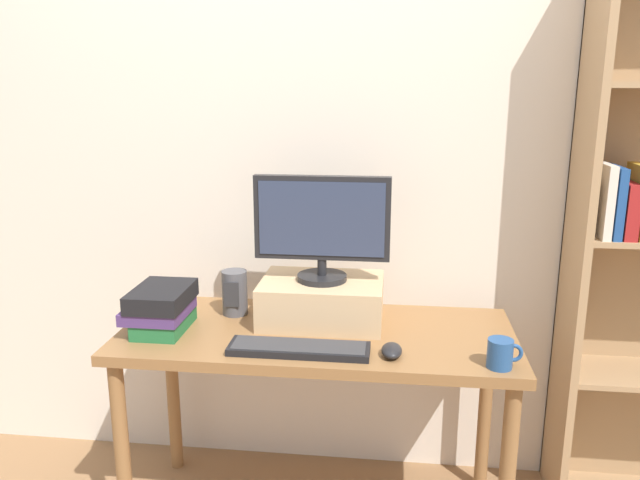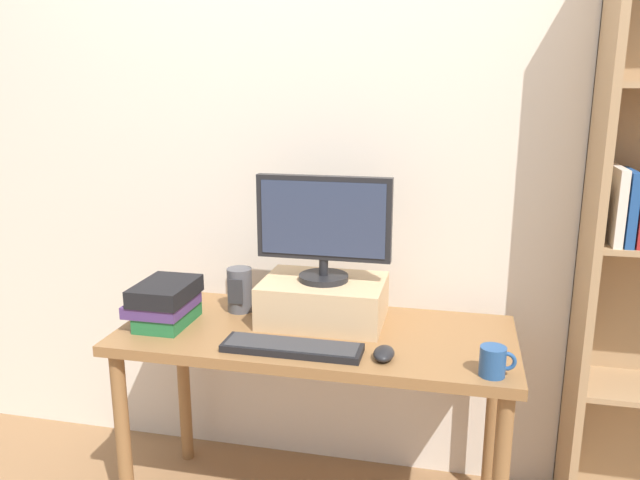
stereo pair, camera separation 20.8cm
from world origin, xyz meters
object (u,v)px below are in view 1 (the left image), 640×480
desk (317,355)px  computer_monitor (322,225)px  riser_box (322,300)px  book_stack (161,308)px  coffee_mug (501,354)px  keyboard (299,348)px  desk_speaker (235,293)px  computer_mouse (392,350)px

desk → computer_monitor: bearing=85.9°
riser_box → book_stack: 0.55m
riser_box → coffee_mug: riser_box is taller
keyboard → desk_speaker: desk_speaker is taller
computer_monitor → desk: bearing=-94.1°
desk → computer_mouse: 0.33m
computer_monitor → computer_mouse: bearing=-47.4°
coffee_mug → desk_speaker: size_ratio=0.64×
keyboard → desk: bearing=79.7°
coffee_mug → desk_speaker: desk_speaker is taller
riser_box → computer_monitor: 0.27m
computer_mouse → book_stack: (-0.78, 0.12, 0.06)m
riser_box → desk_speaker: desk_speaker is taller
computer_monitor → keyboard: (-0.04, -0.28, -0.34)m
riser_box → computer_mouse: size_ratio=4.09×
computer_monitor → coffee_mug: size_ratio=4.47×
keyboard → desk_speaker: bearing=132.7°
keyboard → book_stack: book_stack is taller
coffee_mug → desk_speaker: bearing=159.0°
computer_monitor → computer_mouse: 0.49m
computer_monitor → riser_box: bearing=90.0°
keyboard → book_stack: (-0.49, 0.12, 0.07)m
desk → riser_box: (0.01, 0.10, 0.17)m
riser_box → coffee_mug: 0.65m
computer_monitor → computer_mouse: size_ratio=4.49×
desk_speaker → book_stack: bearing=-138.9°
desk → computer_mouse: size_ratio=12.85×
book_stack → desk_speaker: (0.21, 0.18, 0.00)m
riser_box → book_stack: book_stack is taller
desk_speaker → computer_mouse: bearing=-27.6°
computer_mouse → computer_monitor: bearing=132.6°
riser_box → computer_mouse: riser_box is taller
riser_box → coffee_mug: size_ratio=4.07×
riser_box → desk_speaker: bearing=175.2°
coffee_mug → keyboard: bearing=176.6°
desk → riser_box: size_ratio=3.14×
book_stack → coffee_mug: (1.10, -0.16, -0.03)m
riser_box → computer_monitor: computer_monitor is taller
desk → keyboard: (-0.03, -0.18, 0.10)m
computer_monitor → book_stack: computer_monitor is taller
desk → desk_speaker: 0.38m
desk → riser_box: riser_box is taller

